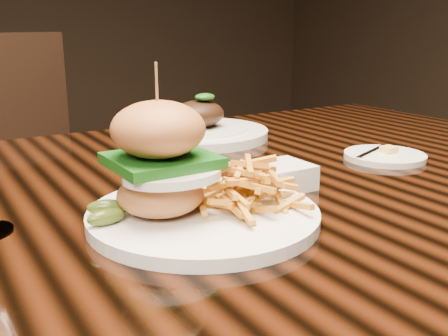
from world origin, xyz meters
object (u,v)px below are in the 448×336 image
chair_far (27,180)px  dining_table (176,234)px  burger_plate (197,184)px  far_dish (198,129)px

chair_far → dining_table: bearing=-108.2°
burger_plate → far_dish: burger_plate is taller
chair_far → burger_plate: bearing=-111.0°
dining_table → far_dish: far_dish is taller
burger_plate → chair_far: 1.06m
burger_plate → far_dish: size_ratio=0.96×
dining_table → burger_plate: burger_plate is taller
far_dish → chair_far: size_ratio=0.30×
dining_table → far_dish: bearing=55.3°
far_dish → dining_table: bearing=-124.7°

